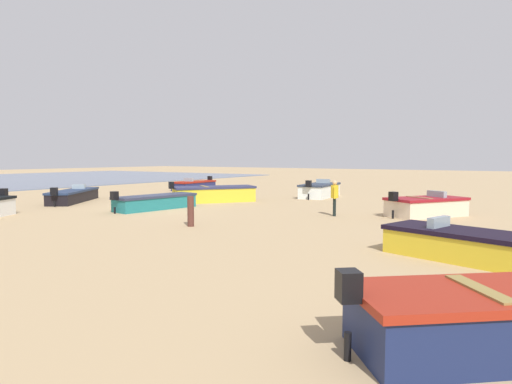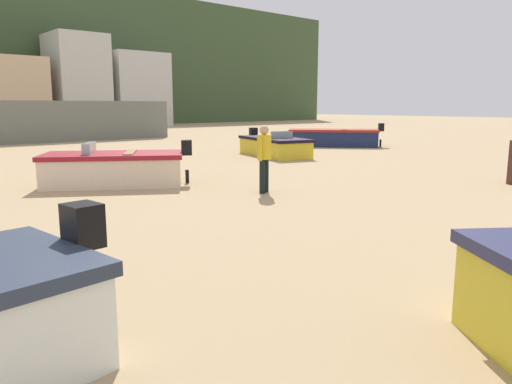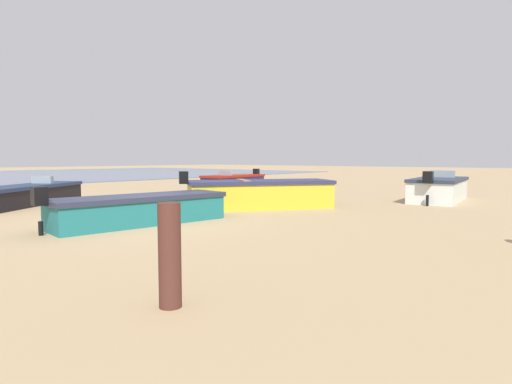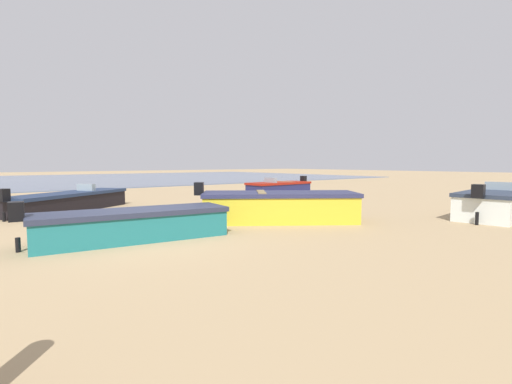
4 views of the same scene
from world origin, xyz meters
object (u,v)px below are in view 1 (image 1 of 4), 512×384
mooring_post_near_water (191,211)px  boat_yellow_1 (463,244)px  boat_yellow_5 (214,194)px  boat_white_4 (320,190)px  boat_black_6 (74,196)px  boat_cream_3 (426,206)px  boat_teal_0 (155,202)px  boat_navy_7 (194,185)px  beach_walker_foreground (335,195)px

mooring_post_near_water → boat_yellow_1: bearing=88.3°
boat_yellow_1 → boat_yellow_5: (-8.18, -14.93, 0.07)m
mooring_post_near_water → boat_yellow_5: bearing=-146.4°
boat_yellow_1 → mooring_post_near_water: (-0.29, -9.69, 0.18)m
boat_white_4 → boat_black_6: 15.47m
boat_yellow_5 → boat_yellow_1: bearing=6.9°
boat_cream_3 → mooring_post_near_water: size_ratio=3.37×
boat_teal_0 → boat_cream_3: 13.12m
boat_teal_0 → boat_cream_3: boat_cream_3 is taller
boat_yellow_1 → boat_black_6: size_ratio=0.85×
boat_navy_7 → boat_black_6: bearing=90.1°
boat_navy_7 → beach_walker_foreground: (8.70, 16.12, 0.57)m
mooring_post_near_water → beach_walker_foreground: beach_walker_foreground is taller
boat_teal_0 → mooring_post_near_water: mooring_post_near_water is taller
mooring_post_near_water → boat_black_6: bearing=-104.8°
boat_white_4 → mooring_post_near_water: boat_white_4 is taller
boat_white_4 → beach_walker_foreground: 9.60m
mooring_post_near_water → boat_navy_7: bearing=-138.9°
boat_white_4 → boat_black_6: boat_white_4 is taller
boat_cream_3 → beach_walker_foreground: beach_walker_foreground is taller
boat_teal_0 → beach_walker_foreground: (-2.67, 8.69, 0.58)m
boat_white_4 → boat_yellow_5: 7.48m
boat_cream_3 → boat_yellow_1: bearing=-39.4°
boat_black_6 → beach_walker_foreground: beach_walker_foreground is taller
boat_white_4 → boat_yellow_1: bearing=-59.8°
beach_walker_foreground → boat_yellow_5: bearing=53.3°
boat_white_4 → mooring_post_near_water: bearing=-91.5°
boat_teal_0 → boat_yellow_5: size_ratio=0.98×
boat_black_6 → boat_yellow_5: bearing=-1.3°
boat_teal_0 → boat_yellow_1: (3.54, 15.01, 0.02)m
boat_yellow_5 → boat_navy_7: size_ratio=1.12×
boat_cream_3 → boat_navy_7: size_ratio=0.91×
boat_cream_3 → boat_yellow_5: (0.24, -12.10, 0.03)m
mooring_post_near_water → beach_walker_foreground: (-5.92, 3.36, 0.37)m
boat_black_6 → mooring_post_near_water: mooring_post_near_water is taller
boat_yellow_5 → boat_black_6: (4.66, -6.94, -0.10)m
boat_black_6 → boat_navy_7: (-11.40, -0.57, 0.01)m
boat_yellow_1 → boat_white_4: size_ratio=0.95×
boat_black_6 → mooring_post_near_water: 12.60m
boat_black_6 → mooring_post_near_water: size_ratio=4.27×
boat_teal_0 → boat_black_6: (0.03, -6.86, -0.00)m
boat_yellow_5 → boat_navy_7: (-6.74, -7.51, -0.09)m
boat_navy_7 → mooring_post_near_water: 19.40m
boat_yellow_1 → boat_white_4: 18.27m
boat_white_4 → boat_yellow_5: bearing=-128.3°
boat_yellow_1 → boat_white_4: (-14.56, -11.03, 0.06)m
boat_teal_0 → boat_yellow_1: 15.42m
boat_white_4 → boat_cream_3: bearing=-43.8°
boat_teal_0 → boat_cream_3: size_ratio=1.21×
boat_cream_3 → boat_white_4: boat_white_4 is taller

